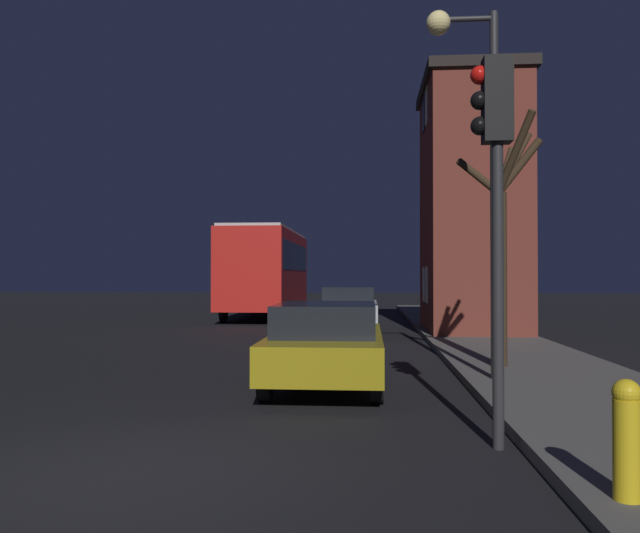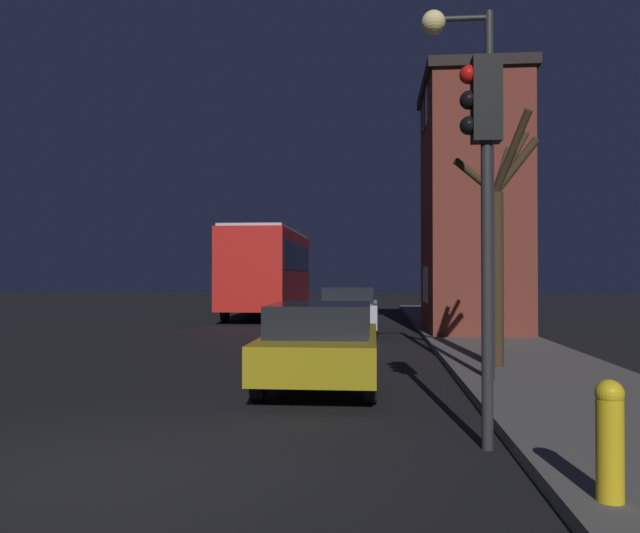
# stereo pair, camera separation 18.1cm
# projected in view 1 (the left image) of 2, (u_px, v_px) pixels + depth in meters

# --- Properties ---
(ground_plane) EXTENTS (120.00, 120.00, 0.00)m
(ground_plane) POSITION_uv_depth(u_px,v_px,m) (110.00, 474.00, 5.72)
(ground_plane) COLOR black
(brick_building) EXTENTS (3.05, 4.67, 7.72)m
(brick_building) POSITION_uv_depth(u_px,v_px,m) (472.00, 204.00, 19.25)
(brick_building) COLOR brown
(brick_building) RESTS_ON sidewalk
(streetlamp) EXTENTS (1.17, 0.40, 6.05)m
(streetlamp) POSITION_uv_depth(u_px,v_px,m) (475.00, 130.00, 10.20)
(streetlamp) COLOR #28282B
(streetlamp) RESTS_ON sidewalk
(traffic_light) EXTENTS (0.43, 0.24, 4.12)m
(traffic_light) POSITION_uv_depth(u_px,v_px,m) (494.00, 167.00, 6.57)
(traffic_light) COLOR #28282B
(traffic_light) RESTS_ON ground
(bare_tree) EXTENTS (1.51, 1.59, 4.59)m
(bare_tree) POSITION_uv_depth(u_px,v_px,m) (501.00, 246.00, 11.57)
(bare_tree) COLOR #382819
(bare_tree) RESTS_ON sidewalk
(bus) EXTENTS (2.60, 9.14, 3.75)m
(bus) POSITION_uv_depth(u_px,v_px,m) (267.00, 266.00, 27.04)
(bus) COLOR red
(bus) RESTS_ON ground
(car_near_lane) EXTENTS (1.78, 4.20, 1.37)m
(car_near_lane) POSITION_uv_depth(u_px,v_px,m) (327.00, 342.00, 10.23)
(car_near_lane) COLOR olive
(car_near_lane) RESTS_ON ground
(car_mid_lane) EXTENTS (1.71, 4.31, 1.48)m
(car_mid_lane) POSITION_uv_depth(u_px,v_px,m) (349.00, 309.00, 19.28)
(car_mid_lane) COLOR #B7BABF
(car_mid_lane) RESTS_ON ground
(fire_hydrant) EXTENTS (0.21, 0.21, 0.91)m
(fire_hydrant) POSITION_uv_depth(u_px,v_px,m) (627.00, 436.00, 4.66)
(fire_hydrant) COLOR gold
(fire_hydrant) RESTS_ON sidewalk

